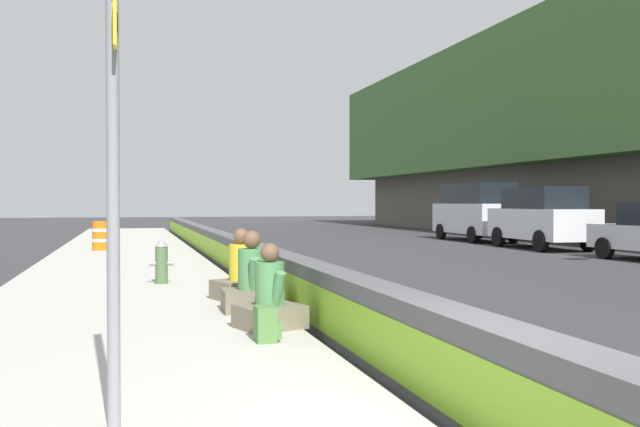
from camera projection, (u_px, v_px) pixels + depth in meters
name	position (u px, v px, depth m)	size (l,w,h in m)	color
jersey_barrier	(515.00, 392.00, 4.78)	(76.00, 0.45, 0.85)	#545456
route_sign_post	(113.00, 131.00, 4.86)	(0.44, 0.09, 3.60)	gray
fire_hydrant	(161.00, 261.00, 13.60)	(0.26, 0.46, 0.88)	#47663D
seated_person_foreground	(270.00, 301.00, 8.81)	(0.85, 0.93, 1.07)	#706651
seated_person_middle	(252.00, 286.00, 10.19)	(0.75, 0.85, 1.17)	#706651
seated_person_rear	(241.00, 277.00, 11.45)	(0.94, 1.01, 1.15)	#706651
backpack	(266.00, 324.00, 7.95)	(0.32, 0.28, 0.40)	#4C7A3D
construction_barrel	(100.00, 236.00, 23.10)	(0.54, 0.54, 0.95)	orange
parked_car_fourth	(542.00, 217.00, 25.82)	(4.87, 2.21, 2.28)	silver
parked_car_midline	(476.00, 211.00, 31.17)	(5.15, 2.20, 2.56)	silver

